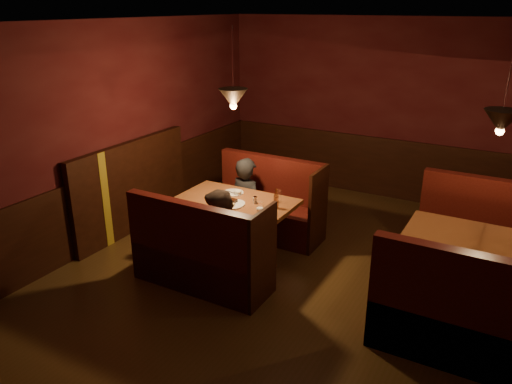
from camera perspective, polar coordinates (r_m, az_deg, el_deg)
The scene contains 9 objects.
room at distance 5.40m, azimuth 4.06°, elevation -1.27°, with size 6.02×7.02×2.92m.
main_table at distance 6.25m, azimuth -2.29°, elevation -2.51°, with size 1.46×0.89×1.02m.
main_bench_far at distance 7.01m, azimuth 1.41°, elevation -2.12°, with size 1.61×0.58×1.10m.
main_bench_near at distance 5.73m, azimuth -6.47°, elevation -7.74°, with size 1.61×0.58×1.10m.
second_table at distance 5.63m, azimuth 23.96°, elevation -7.01°, with size 1.48×0.95×0.84m.
second_bench_far at distance 6.53m, azimuth 24.84°, elevation -5.72°, with size 1.64×0.61×1.17m.
second_bench_near at distance 4.97m, azimuth 22.71°, elevation -13.92°, with size 1.64×0.61×1.17m.
diner_a at distance 6.77m, azimuth -1.07°, elevation 0.69°, with size 0.55×0.36×1.50m, color black.
diner_b at distance 5.65m, azimuth -4.06°, elevation -3.70°, with size 0.72×0.56×1.47m, color #2F221D.
Camera 1 is at (1.83, -4.50, 3.07)m, focal length 35.00 mm.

